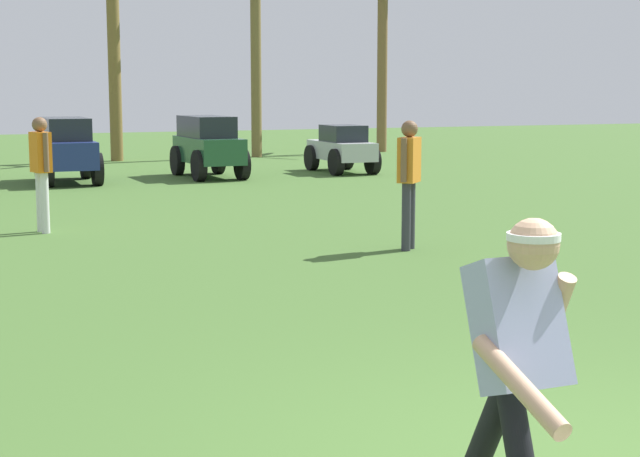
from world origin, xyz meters
The scene contains 9 objects.
frisbee_thrower centered at (-0.80, -0.43, 0.80)m, with size 0.46×1.09×1.43m.
teammate_near_sideline centered at (-1.36, 9.85, 0.94)m, with size 0.27×0.50×1.56m.
teammate_midfield centered at (2.51, 6.64, 0.94)m, with size 0.40×0.40×1.56m.
parked_car_slot_d centered at (0.08, 17.02, 0.72)m, with size 1.21×2.43×1.34m.
parked_car_slot_e centered at (3.13, 17.05, 0.72)m, with size 1.17×2.41×1.34m.
parked_car_slot_f centered at (6.36, 17.06, 0.56)m, with size 1.14×2.23×1.10m.
palm_tree_far_left centered at (2.28, 22.79, 4.05)m, with size 3.59×3.51×6.65m.
palm_tree_left_of_centre centered at (6.28, 22.75, 4.33)m, with size 2.98×3.74×7.34m.
palm_tree_right_of_centre centered at (10.64, 23.46, 3.34)m, with size 3.89×3.33×5.35m.
Camera 1 is at (-3.09, -3.72, 1.93)m, focal length 55.00 mm.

